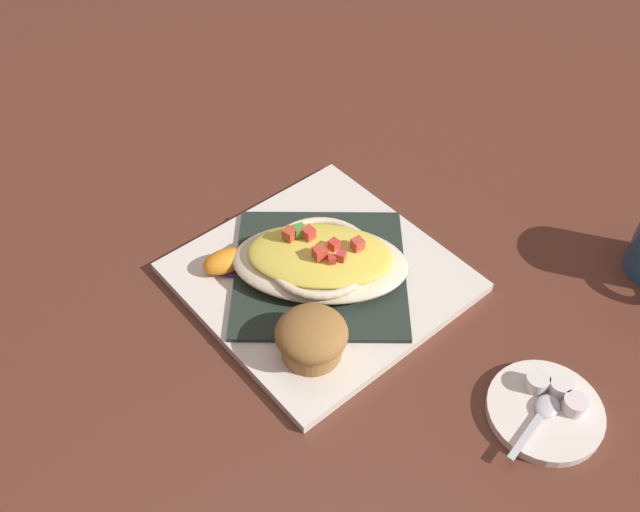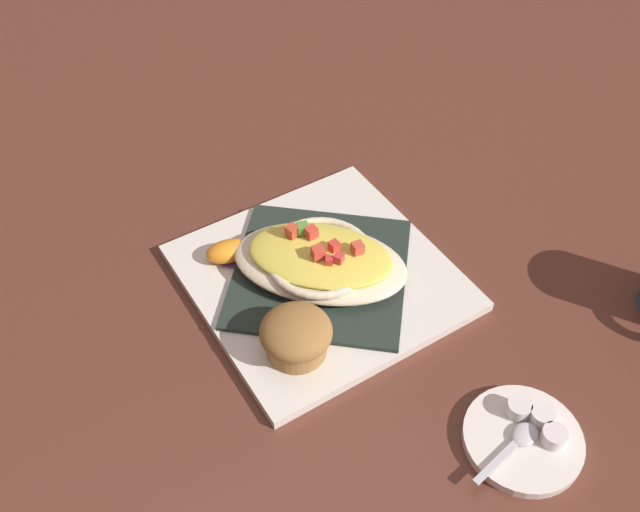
{
  "view_description": "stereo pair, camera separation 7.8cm",
  "coord_description": "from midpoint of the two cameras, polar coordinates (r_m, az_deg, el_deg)",
  "views": [
    {
      "loc": [
        -0.44,
        0.3,
        0.61
      ],
      "look_at": [
        0.0,
        0.0,
        0.04
      ],
      "focal_mm": 39.13,
      "sensor_mm": 36.0,
      "label": 1
    },
    {
      "loc": [
        -0.48,
        0.23,
        0.61
      ],
      "look_at": [
        0.0,
        0.0,
        0.04
      ],
      "focal_mm": 39.13,
      "sensor_mm": 36.0,
      "label": 2
    }
  ],
  "objects": [
    {
      "name": "spoon",
      "position": [
        0.72,
        19.2,
        -14.12
      ],
      "size": [
        0.04,
        0.09,
        0.01
      ],
      "color": "silver",
      "rests_on": "creamer_saucer"
    },
    {
      "name": "creamer_saucer",
      "position": [
        0.73,
        19.32,
        -14.15
      ],
      "size": [
        0.12,
        0.12,
        0.01
      ],
      "primitive_type": "cylinder",
      "color": "white",
      "rests_on": "ground_plane"
    },
    {
      "name": "creamer_cup_2",
      "position": [
        0.73,
        18.99,
        -11.88
      ],
      "size": [
        0.02,
        0.02,
        0.02
      ],
      "primitive_type": "cylinder",
      "color": "silver",
      "rests_on": "creamer_saucer"
    },
    {
      "name": "ground_plane",
      "position": [
        0.81,
        2.75,
        -2.17
      ],
      "size": [
        2.6,
        2.6,
        0.0
      ],
      "primitive_type": "plane",
      "color": "#5A2E22"
    },
    {
      "name": "folded_napkin",
      "position": [
        0.8,
        2.79,
        -1.48
      ],
      "size": [
        0.27,
        0.27,
        0.01
      ],
      "primitive_type": "cube",
      "rotation": [
        0.0,
        0.0,
        0.97
      ],
      "color": "#232F28",
      "rests_on": "square_plate"
    },
    {
      "name": "orange_garnish",
      "position": [
        0.81,
        -4.66,
        0.17
      ],
      "size": [
        0.05,
        0.07,
        0.02
      ],
      "color": "#4D205D",
      "rests_on": "square_plate"
    },
    {
      "name": "square_plate",
      "position": [
        0.81,
        2.77,
        -1.89
      ],
      "size": [
        0.31,
        0.31,
        0.01
      ],
      "primitive_type": "cube",
      "rotation": [
        0.0,
        0.0,
        0.11
      ],
      "color": "silver",
      "rests_on": "ground_plane"
    },
    {
      "name": "gratin_dish",
      "position": [
        0.79,
        2.84,
        -0.43
      ],
      "size": [
        0.22,
        0.23,
        0.05
      ],
      "color": "beige",
      "rests_on": "folded_napkin"
    },
    {
      "name": "muffin",
      "position": [
        0.72,
        1.17,
        -6.68
      ],
      "size": [
        0.08,
        0.08,
        0.05
      ],
      "color": "#9D6E39",
      "rests_on": "square_plate"
    },
    {
      "name": "creamer_cup_0",
      "position": [
        0.72,
        21.63,
        -13.76
      ],
      "size": [
        0.02,
        0.02,
        0.02
      ],
      "primitive_type": "cylinder",
      "color": "white",
      "rests_on": "creamer_saucer"
    },
    {
      "name": "creamer_cup_1",
      "position": [
        0.73,
        20.73,
        -12.34
      ],
      "size": [
        0.02,
        0.02,
        0.02
      ],
      "primitive_type": "cylinder",
      "color": "white",
      "rests_on": "creamer_saucer"
    }
  ]
}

